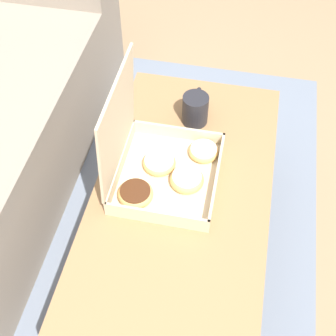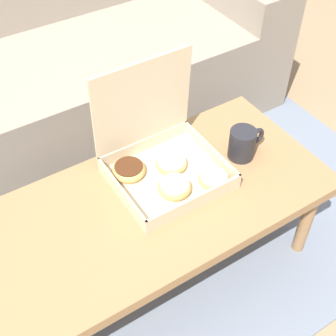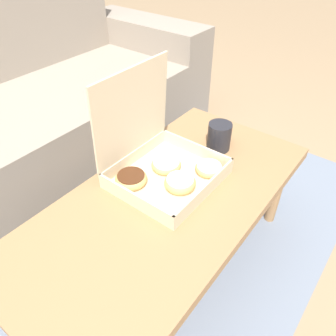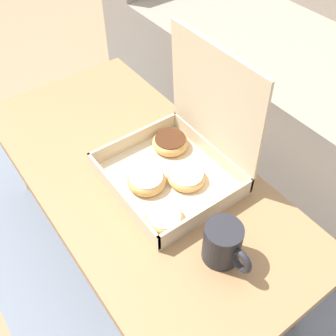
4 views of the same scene
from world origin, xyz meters
name	(u,v)px [view 1 (image 1 of 4)]	position (x,y,z in m)	size (l,w,h in m)	color
ground_plane	(143,255)	(0.00, 0.00, 0.00)	(12.00, 12.00, 0.00)	#937756
area_rug	(66,241)	(0.00, 0.30, 0.01)	(2.24, 1.86, 0.01)	slate
coffee_table	(180,208)	(0.00, -0.13, 0.36)	(1.11, 0.54, 0.40)	#997047
pastry_box	(159,164)	(0.08, -0.05, 0.46)	(0.35, 0.31, 0.37)	beige
coffee_mug	(195,108)	(0.35, -0.12, 0.45)	(0.14, 0.09, 0.11)	#232328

